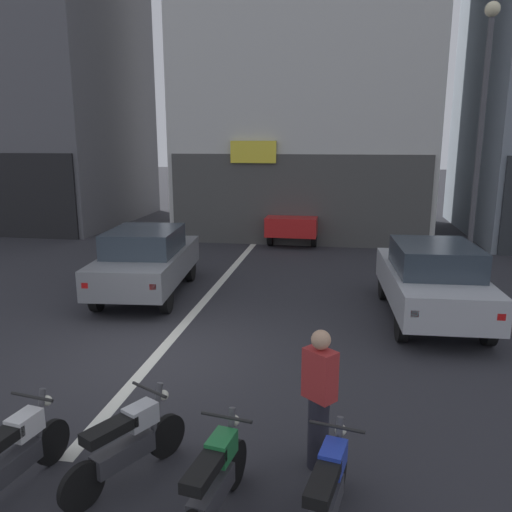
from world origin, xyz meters
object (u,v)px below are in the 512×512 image
motorcycle_white_row_leftmost (14,455)px  motorcycle_silver_row_left_mid (128,443)px  person_by_motorcycles (319,399)px  car_red_down_street (296,216)px  street_lamp (482,119)px  motorcycle_blue_row_right_mid (328,493)px  motorcycle_green_row_centre (214,480)px  car_grey_crossing_near (147,259)px  car_silver_parked_kerbside (432,279)px

motorcycle_white_row_leftmost → motorcycle_silver_row_left_mid: same height
motorcycle_white_row_leftmost → person_by_motorcycles: size_ratio=0.99×
car_red_down_street → person_by_motorcycles: bearing=-83.7°
street_lamp → motorcycle_blue_row_right_mid: street_lamp is taller
motorcycle_white_row_leftmost → person_by_motorcycles: (3.14, 1.00, 0.40)m
car_red_down_street → person_by_motorcycles: size_ratio=2.47×
street_lamp → person_by_motorcycles: (-3.54, -8.64, -3.34)m
motorcycle_silver_row_left_mid → motorcycle_green_row_centre: same height
car_grey_crossing_near → car_red_down_street: (2.90, 7.69, 0.00)m
car_grey_crossing_near → car_silver_parked_kerbside: size_ratio=1.01×
street_lamp → motorcycle_silver_row_left_mid: size_ratio=4.59×
car_red_down_street → motorcycle_blue_row_right_mid: car_red_down_street is taller
car_red_down_street → motorcycle_white_row_leftmost: 14.77m
car_grey_crossing_near → motorcycle_blue_row_right_mid: size_ratio=2.57×
motorcycle_silver_row_left_mid → car_silver_parked_kerbside: bearing=55.3°
street_lamp → motorcycle_green_row_centre: 11.32m
car_red_down_street → motorcycle_blue_row_right_mid: bearing=-83.6°
car_grey_crossing_near → person_by_motorcycles: (4.41, -5.99, -0.03)m
car_red_down_street → street_lamp: bearing=-44.9°
car_silver_parked_kerbside → motorcycle_silver_row_left_mid: (-4.10, -5.91, -0.43)m
car_grey_crossing_near → motorcycle_silver_row_left_mid: 7.01m
car_grey_crossing_near → person_by_motorcycles: size_ratio=2.54×
car_silver_parked_kerbside → street_lamp: size_ratio=0.61×
car_grey_crossing_near → motorcycle_silver_row_left_mid: size_ratio=2.83×
car_red_down_street → street_lamp: 7.86m
motorcycle_white_row_leftmost → motorcycle_green_row_centre: 2.19m
car_grey_crossing_near → motorcycle_blue_row_right_mid: car_grey_crossing_near is taller
motorcycle_silver_row_left_mid → person_by_motorcycles: (2.04, 0.59, 0.40)m
motorcycle_green_row_centre → car_grey_crossing_near: bearing=116.2°
car_silver_parked_kerbside → motorcycle_green_row_centre: size_ratio=2.52×
car_grey_crossing_near → person_by_motorcycles: person_by_motorcycles is taller
car_grey_crossing_near → motorcycle_silver_row_left_mid: bearing=-70.2°
motorcycle_blue_row_right_mid → car_grey_crossing_near: bearing=122.9°
motorcycle_silver_row_left_mid → motorcycle_blue_row_right_mid: 2.22m
motorcycle_white_row_leftmost → motorcycle_green_row_centre: (2.18, -0.05, 0.00)m
car_silver_parked_kerbside → motorcycle_blue_row_right_mid: (-1.92, -6.35, -0.43)m
motorcycle_silver_row_left_mid → street_lamp: bearing=58.9°
motorcycle_silver_row_left_mid → person_by_motorcycles: 2.16m
motorcycle_green_row_centre → motorcycle_blue_row_right_mid: bearing=0.6°
car_silver_parked_kerbside → motorcycle_silver_row_left_mid: car_silver_parked_kerbside is taller
car_silver_parked_kerbside → motorcycle_silver_row_left_mid: 7.21m
motorcycle_white_row_leftmost → motorcycle_blue_row_right_mid: (3.28, -0.04, 0.00)m
car_grey_crossing_near → motorcycle_green_row_centre: size_ratio=2.56×
car_grey_crossing_near → motorcycle_green_row_centre: bearing=-63.8°
motorcycle_silver_row_left_mid → person_by_motorcycles: bearing=16.2°
car_red_down_street → person_by_motorcycles: person_by_motorcycles is taller
car_grey_crossing_near → street_lamp: bearing=18.5°
street_lamp → motorcycle_blue_row_right_mid: 10.92m
person_by_motorcycles → motorcycle_white_row_leftmost: bearing=-162.4°
car_grey_crossing_near → street_lamp: size_ratio=0.61×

